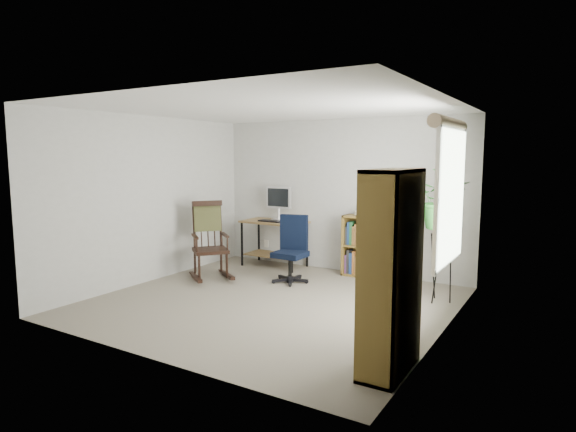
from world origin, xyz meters
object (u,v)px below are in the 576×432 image
Objects in this scene: tall_bookshelf at (391,272)px; low_bookshelf at (372,247)px; rocking_chair at (210,240)px; desk at (274,244)px; office_chair at (290,249)px.

low_bookshelf is at bearing 113.94° from tall_bookshelf.
low_bookshelf is (2.04, 1.30, -0.12)m from rocking_chair.
low_bookshelf is 0.54× the size of tall_bookshelf.
rocking_chair is at bearing 153.98° from tall_bookshelf.
low_bookshelf is at bearing 4.12° from desk.
office_chair reaches higher than desk.
rocking_chair is at bearing -107.56° from desk.
desk is 4.12m from tall_bookshelf.
office_chair is 0.84× the size of rocking_chair.
rocking_chair is 1.26× the size of low_bookshelf.
low_bookshelf is 3.24m from tall_bookshelf.
low_bookshelf is (1.67, 0.12, 0.09)m from desk.
rocking_chair reaches higher than low_bookshelf.
rocking_chair is (-0.37, -1.18, 0.21)m from desk.
rocking_chair is at bearing -147.42° from low_bookshelf.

